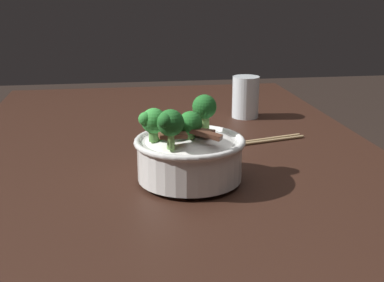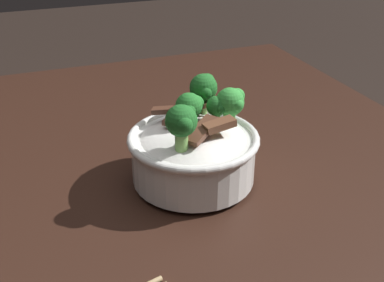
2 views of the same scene
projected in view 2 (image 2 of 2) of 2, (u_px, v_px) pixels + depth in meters
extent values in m
cube|color=black|center=(245.00, 249.00, 0.67)|extent=(1.57, 0.95, 0.04)
cube|color=black|center=(253.00, 174.00, 1.56)|extent=(0.07, 0.07, 0.72)
cylinder|color=white|center=(193.00, 179.00, 0.78)|extent=(0.09, 0.09, 0.01)
cylinder|color=white|center=(193.00, 158.00, 0.76)|extent=(0.19, 0.19, 0.07)
torus|color=white|center=(193.00, 138.00, 0.75)|extent=(0.21, 0.21, 0.01)
ellipsoid|color=white|center=(193.00, 143.00, 0.75)|extent=(0.18, 0.18, 0.05)
cube|color=brown|center=(219.00, 125.00, 0.71)|extent=(0.03, 0.05, 0.02)
cube|color=#4C2B1E|center=(184.00, 124.00, 0.74)|extent=(0.06, 0.07, 0.01)
cube|color=#563323|center=(202.00, 130.00, 0.71)|extent=(0.06, 0.07, 0.02)
cube|color=brown|center=(203.00, 104.00, 0.79)|extent=(0.02, 0.05, 0.01)
cube|color=#563323|center=(169.00, 110.00, 0.77)|extent=(0.04, 0.06, 0.02)
cube|color=brown|center=(202.00, 129.00, 0.74)|extent=(0.06, 0.08, 0.02)
cylinder|color=#5B9947|center=(189.00, 120.00, 0.76)|extent=(0.02, 0.02, 0.02)
sphere|color=#237028|center=(189.00, 106.00, 0.75)|extent=(0.04, 0.04, 0.04)
sphere|color=#237028|center=(189.00, 110.00, 0.74)|extent=(0.02, 0.02, 0.02)
sphere|color=#237028|center=(196.00, 103.00, 0.76)|extent=(0.03, 0.03, 0.03)
cylinder|color=#7AB256|center=(216.00, 118.00, 0.76)|extent=(0.01, 0.01, 0.02)
sphere|color=#1E6023|center=(217.00, 106.00, 0.75)|extent=(0.03, 0.03, 0.03)
sphere|color=#1E6023|center=(220.00, 109.00, 0.74)|extent=(0.02, 0.02, 0.02)
sphere|color=#1E6023|center=(221.00, 105.00, 0.76)|extent=(0.02, 0.02, 0.02)
cylinder|color=#5B9947|center=(229.00, 117.00, 0.77)|extent=(0.02, 0.02, 0.02)
sphere|color=green|center=(230.00, 102.00, 0.75)|extent=(0.05, 0.05, 0.05)
sphere|color=green|center=(237.00, 105.00, 0.74)|extent=(0.02, 0.02, 0.02)
sphere|color=green|center=(237.00, 96.00, 0.76)|extent=(0.02, 0.02, 0.02)
cylinder|color=#7AB256|center=(203.00, 105.00, 0.80)|extent=(0.01, 0.01, 0.03)
sphere|color=#1E6023|center=(203.00, 88.00, 0.78)|extent=(0.05, 0.05, 0.05)
sphere|color=#1E6023|center=(205.00, 92.00, 0.77)|extent=(0.02, 0.02, 0.02)
sphere|color=#1E6023|center=(207.00, 81.00, 0.79)|extent=(0.03, 0.03, 0.03)
cylinder|color=#7AB256|center=(181.00, 140.00, 0.69)|extent=(0.02, 0.02, 0.03)
sphere|color=#1E6023|center=(181.00, 121.00, 0.67)|extent=(0.05, 0.05, 0.05)
sphere|color=#1E6023|center=(184.00, 124.00, 0.66)|extent=(0.03, 0.03, 0.03)
sphere|color=#1E6023|center=(188.00, 121.00, 0.68)|extent=(0.02, 0.02, 0.02)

